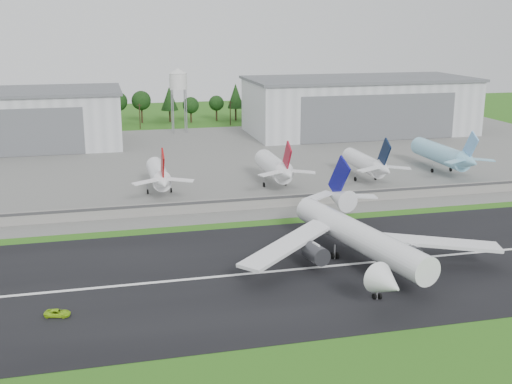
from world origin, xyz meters
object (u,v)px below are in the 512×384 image
object	(u,v)px
parked_jet_red_b	(276,168)
parked_jet_skyblue	(445,155)
parked_jet_red_a	(159,175)
ground_vehicle	(58,313)
main_airliner	(359,243)
parked_jet_navy	(368,164)

from	to	relation	value
parked_jet_red_b	parked_jet_skyblue	xyz separation A→B (m)	(60.32, 5.01, 0.05)
parked_jet_red_a	parked_jet_skyblue	xyz separation A→B (m)	(96.07, 5.07, 0.40)
ground_vehicle	parked_jet_skyblue	distance (m)	146.89
main_airliner	ground_vehicle	bearing A→B (deg)	-1.44
parked_jet_navy	parked_jet_red_b	bearing A→B (deg)	179.89
main_airliner	parked_jet_red_a	xyz separation A→B (m)	(-35.22, 66.96, 1.09)
main_airliner	ground_vehicle	world-z (taller)	main_airliner
main_airliner	parked_jet_red_b	size ratio (longest dim) A/B	1.88
parked_jet_red_b	parked_jet_navy	size ratio (longest dim) A/B	1.00
main_airliner	parked_jet_red_a	bearing A→B (deg)	-73.60
parked_jet_red_b	parked_jet_skyblue	distance (m)	60.53
parked_jet_red_b	parked_jet_navy	xyz separation A→B (m)	(30.34, -0.06, -0.36)
parked_jet_skyblue	main_airliner	bearing A→B (deg)	-130.19
ground_vehicle	parked_jet_red_b	bearing A→B (deg)	-24.02
main_airliner	parked_jet_skyblue	bearing A→B (deg)	-141.54
main_airliner	ground_vehicle	distance (m)	61.55
main_airliner	parked_jet_navy	world-z (taller)	main_airliner
parked_jet_red_a	parked_jet_skyblue	bearing A→B (deg)	3.02
parked_jet_red_a	parked_jet_skyblue	world-z (taller)	parked_jet_skyblue
parked_jet_red_a	parked_jet_navy	world-z (taller)	parked_jet_red_a
main_airliner	parked_jet_skyblue	distance (m)	94.30
main_airliner	ground_vehicle	xyz separation A→B (m)	(-60.49, -10.57, -4.17)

